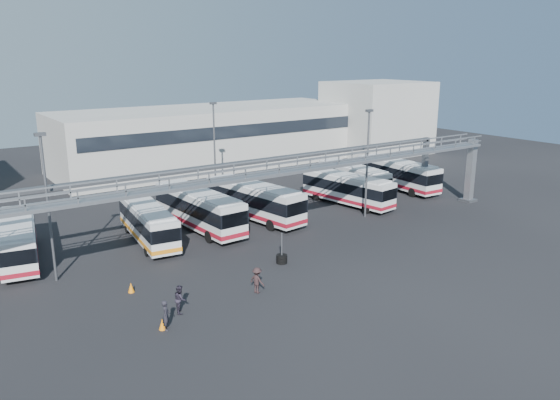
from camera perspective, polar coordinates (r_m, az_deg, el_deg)
ground at (r=40.38m, az=3.30°, el=-6.93°), size 140.00×140.00×0.00m
gantry at (r=43.29m, az=-1.40°, el=2.24°), size 51.40×5.15×7.10m
warehouse at (r=76.83m, az=-7.23°, el=6.59°), size 42.00×14.00×8.00m
building_right at (r=87.25m, az=10.11°, el=8.47°), size 14.00×12.00×11.00m
light_pole_left at (r=39.18m, az=-23.13°, el=-0.02°), size 0.70×0.35×10.21m
light_pole_mid at (r=51.52m, az=9.12°, el=4.36°), size 0.70×0.35×10.21m
light_pole_back at (r=58.89m, az=-6.87°, el=5.76°), size 0.70×0.35×10.21m
bus_1 at (r=45.19m, az=-25.65°, el=-3.67°), size 4.21×10.68×3.16m
bus_3 at (r=46.20m, az=-13.62°, el=-2.22°), size 3.55×10.47×3.12m
bus_4 at (r=48.57m, az=-8.48°, el=-0.84°), size 3.29×11.72×3.52m
bus_5 at (r=50.98m, az=-2.72°, el=0.03°), size 4.27×11.67×3.47m
bus_7 at (r=56.35m, az=7.07°, el=1.23°), size 3.86×10.73×3.19m
bus_8 at (r=61.53m, az=7.64°, el=2.35°), size 3.27×10.53×3.15m
bus_9 at (r=63.94m, az=12.19°, el=2.74°), size 3.02×11.18×3.37m
pedestrian_a at (r=31.95m, az=-11.83°, el=-11.69°), size 0.66×0.76×1.77m
pedestrian_b at (r=33.75m, az=-10.40°, el=-10.14°), size 0.91×1.02×1.74m
pedestrian_c at (r=35.78m, az=-2.41°, el=-8.38°), size 0.95×1.27×1.75m
cone_left at (r=32.25m, az=-12.19°, el=-12.55°), size 0.51×0.51×0.66m
cone_right at (r=37.34m, az=-15.30°, el=-8.81°), size 0.54×0.54×0.66m
tire_stack at (r=40.75m, az=0.18°, el=-6.09°), size 0.83×0.83×2.36m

